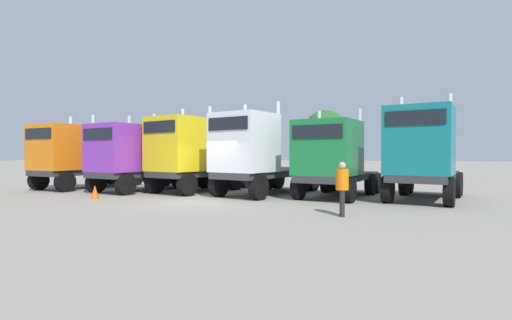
{
  "coord_description": "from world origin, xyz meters",
  "views": [
    {
      "loc": [
        7.37,
        -14.19,
        1.96
      ],
      "look_at": [
        1.05,
        3.79,
        1.65
      ],
      "focal_mm": 27.2,
      "sensor_mm": 36.0,
      "label": 1
    }
  ],
  "objects_px": {
    "semi_truck_green": "(332,158)",
    "semi_truck_teal": "(422,153)",
    "semi_truck_yellow": "(187,154)",
    "traffic_cone_mid": "(95,192)",
    "semi_truck_purple": "(129,157)",
    "visitor_in_hivis": "(342,185)",
    "semi_truck_white": "(253,154)",
    "semi_truck_orange": "(71,156)"
  },
  "relations": [
    {
      "from": "semi_truck_green",
      "to": "semi_truck_teal",
      "type": "relative_size",
      "value": 0.99
    },
    {
      "from": "semi_truck_yellow",
      "to": "semi_truck_green",
      "type": "height_order",
      "value": "semi_truck_yellow"
    },
    {
      "from": "semi_truck_green",
      "to": "semi_truck_teal",
      "type": "bearing_deg",
      "value": 99.77
    },
    {
      "from": "traffic_cone_mid",
      "to": "semi_truck_purple",
      "type": "bearing_deg",
      "value": 100.46
    },
    {
      "from": "semi_truck_purple",
      "to": "visitor_in_hivis",
      "type": "relative_size",
      "value": 3.77
    },
    {
      "from": "semi_truck_white",
      "to": "semi_truck_orange",
      "type": "bearing_deg",
      "value": -73.79
    },
    {
      "from": "semi_truck_purple",
      "to": "visitor_in_hivis",
      "type": "distance_m",
      "value": 12.06
    },
    {
      "from": "semi_truck_purple",
      "to": "semi_truck_teal",
      "type": "height_order",
      "value": "semi_truck_teal"
    },
    {
      "from": "semi_truck_purple",
      "to": "semi_truck_yellow",
      "type": "height_order",
      "value": "semi_truck_yellow"
    },
    {
      "from": "semi_truck_green",
      "to": "semi_truck_teal",
      "type": "xyz_separation_m",
      "value": [
        3.61,
        -0.06,
        0.19
      ]
    },
    {
      "from": "semi_truck_purple",
      "to": "visitor_in_hivis",
      "type": "bearing_deg",
      "value": 81.59
    },
    {
      "from": "semi_truck_orange",
      "to": "semi_truck_green",
      "type": "bearing_deg",
      "value": 100.32
    },
    {
      "from": "semi_truck_yellow",
      "to": "visitor_in_hivis",
      "type": "relative_size",
      "value": 3.74
    },
    {
      "from": "semi_truck_yellow",
      "to": "semi_truck_teal",
      "type": "xyz_separation_m",
      "value": [
        10.86,
        -0.12,
        0.04
      ]
    },
    {
      "from": "semi_truck_teal",
      "to": "traffic_cone_mid",
      "type": "xyz_separation_m",
      "value": [
        -13.29,
        -3.55,
        -1.68
      ]
    },
    {
      "from": "semi_truck_white",
      "to": "semi_truck_teal",
      "type": "bearing_deg",
      "value": 106.82
    },
    {
      "from": "semi_truck_purple",
      "to": "semi_truck_green",
      "type": "distance_m",
      "value": 10.26
    },
    {
      "from": "semi_truck_green",
      "to": "semi_truck_teal",
      "type": "height_order",
      "value": "semi_truck_teal"
    },
    {
      "from": "traffic_cone_mid",
      "to": "semi_truck_green",
      "type": "bearing_deg",
      "value": 20.48
    },
    {
      "from": "semi_truck_purple",
      "to": "semi_truck_green",
      "type": "bearing_deg",
      "value": 105.17
    },
    {
      "from": "semi_truck_orange",
      "to": "semi_truck_green",
      "type": "distance_m",
      "value": 14.23
    },
    {
      "from": "semi_truck_purple",
      "to": "semi_truck_white",
      "type": "relative_size",
      "value": 0.95
    },
    {
      "from": "semi_truck_yellow",
      "to": "semi_truck_purple",
      "type": "bearing_deg",
      "value": -63.98
    },
    {
      "from": "semi_truck_green",
      "to": "visitor_in_hivis",
      "type": "xyz_separation_m",
      "value": [
        1.01,
        -4.77,
        -0.81
      ]
    },
    {
      "from": "semi_truck_white",
      "to": "visitor_in_hivis",
      "type": "xyz_separation_m",
      "value": [
        4.59,
        -4.53,
        -0.97
      ]
    },
    {
      "from": "semi_truck_yellow",
      "to": "traffic_cone_mid",
      "type": "relative_size",
      "value": 10.67
    },
    {
      "from": "visitor_in_hivis",
      "to": "semi_truck_green",
      "type": "bearing_deg",
      "value": -85.18
    },
    {
      "from": "semi_truck_purple",
      "to": "semi_truck_green",
      "type": "relative_size",
      "value": 1.04
    },
    {
      "from": "visitor_in_hivis",
      "to": "semi_truck_white",
      "type": "bearing_deg",
      "value": -51.77
    },
    {
      "from": "traffic_cone_mid",
      "to": "semi_truck_teal",
      "type": "bearing_deg",
      "value": 14.96
    },
    {
      "from": "semi_truck_purple",
      "to": "traffic_cone_mid",
      "type": "distance_m",
      "value": 3.49
    },
    {
      "from": "semi_truck_white",
      "to": "semi_truck_teal",
      "type": "xyz_separation_m",
      "value": [
        7.2,
        0.17,
        0.02
      ]
    },
    {
      "from": "semi_truck_green",
      "to": "semi_truck_teal",
      "type": "distance_m",
      "value": 3.62
    },
    {
      "from": "traffic_cone_mid",
      "to": "visitor_in_hivis",
      "type": "bearing_deg",
      "value": -6.17
    },
    {
      "from": "semi_truck_purple",
      "to": "visitor_in_hivis",
      "type": "height_order",
      "value": "semi_truck_purple"
    },
    {
      "from": "semi_truck_green",
      "to": "visitor_in_hivis",
      "type": "bearing_deg",
      "value": 22.72
    },
    {
      "from": "semi_truck_orange",
      "to": "semi_truck_white",
      "type": "height_order",
      "value": "semi_truck_white"
    },
    {
      "from": "semi_truck_green",
      "to": "semi_truck_purple",
      "type": "bearing_deg",
      "value": -76.34
    },
    {
      "from": "semi_truck_yellow",
      "to": "semi_truck_white",
      "type": "relative_size",
      "value": 0.95
    },
    {
      "from": "semi_truck_purple",
      "to": "semi_truck_yellow",
      "type": "xyz_separation_m",
      "value": [
        3.0,
        0.57,
        0.14
      ]
    },
    {
      "from": "semi_truck_teal",
      "to": "semi_truck_white",
      "type": "bearing_deg",
      "value": -76.73
    },
    {
      "from": "semi_truck_green",
      "to": "traffic_cone_mid",
      "type": "height_order",
      "value": "semi_truck_green"
    }
  ]
}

